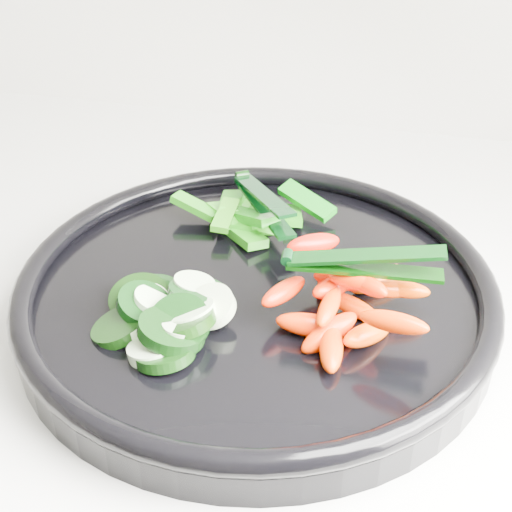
# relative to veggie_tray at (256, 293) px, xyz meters

# --- Properties ---
(veggie_tray) EXTENTS (0.46, 0.46, 0.04)m
(veggie_tray) POSITION_rel_veggie_tray_xyz_m (0.00, 0.00, 0.00)
(veggie_tray) COLOR black
(veggie_tray) RESTS_ON counter
(cucumber_pile) EXTENTS (0.11, 0.12, 0.04)m
(cucumber_pile) POSITION_rel_veggie_tray_xyz_m (-0.06, -0.05, 0.01)
(cucumber_pile) COLOR black
(cucumber_pile) RESTS_ON veggie_tray
(carrot_pile) EXTENTS (0.12, 0.14, 0.05)m
(carrot_pile) POSITION_rel_veggie_tray_xyz_m (0.07, -0.02, 0.02)
(carrot_pile) COLOR #F32000
(carrot_pile) RESTS_ON veggie_tray
(pepper_pile) EXTENTS (0.15, 0.10, 0.04)m
(pepper_pile) POSITION_rel_veggie_tray_xyz_m (-0.03, 0.09, 0.01)
(pepper_pile) COLOR #18700A
(pepper_pile) RESTS_ON veggie_tray
(tong_carrot) EXTENTS (0.11, 0.03, 0.02)m
(tong_carrot) POSITION_rel_veggie_tray_xyz_m (0.08, -0.02, 0.05)
(tong_carrot) COLOR black
(tong_carrot) RESTS_ON carrot_pile
(tong_pepper) EXTENTS (0.08, 0.10, 0.02)m
(tong_pepper) POSITION_rel_veggie_tray_xyz_m (-0.02, 0.10, 0.03)
(tong_pepper) COLOR black
(tong_pepper) RESTS_ON pepper_pile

